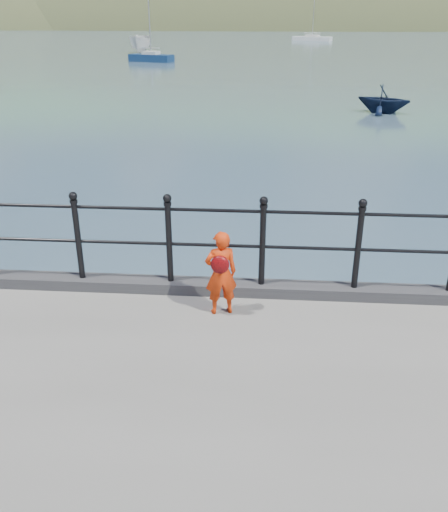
# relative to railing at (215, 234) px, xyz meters

# --- Properties ---
(ground) EXTENTS (600.00, 600.00, 0.00)m
(ground) POSITION_rel_railing_xyz_m (-0.00, 0.15, -1.82)
(ground) COLOR #2D4251
(ground) RESTS_ON ground
(kerb) EXTENTS (60.00, 0.30, 0.15)m
(kerb) POSITION_rel_railing_xyz_m (-0.00, -0.00, -0.75)
(kerb) COLOR #28282B
(kerb) RESTS_ON quay
(railing) EXTENTS (18.11, 0.11, 1.20)m
(railing) POSITION_rel_railing_xyz_m (0.00, 0.00, 0.00)
(railing) COLOR black
(railing) RESTS_ON kerb
(far_shore) EXTENTS (830.00, 200.00, 156.00)m
(far_shore) POSITION_rel_railing_xyz_m (38.34, 239.56, -24.39)
(far_shore) COLOR #333A21
(far_shore) RESTS_ON ground
(child) EXTENTS (0.45, 0.36, 1.07)m
(child) POSITION_rel_railing_xyz_m (0.11, -0.53, -0.28)
(child) COLOR red
(child) RESTS_ON quay
(launch_white) EXTENTS (2.18, 5.65, 2.17)m
(launch_white) POSITION_rel_railing_xyz_m (-14.54, 61.24, -0.74)
(launch_white) COLOR silver
(launch_white) RESTS_ON ground
(launch_navy) EXTENTS (3.24, 3.10, 1.32)m
(launch_navy) POSITION_rel_railing_xyz_m (6.14, 20.79, -1.16)
(launch_navy) COLOR black
(launch_navy) RESTS_ON ground
(sailboat_deep) EXTENTS (7.01, 4.32, 9.88)m
(sailboat_deep) POSITION_rel_railing_xyz_m (8.00, 96.29, -1.48)
(sailboat_deep) COLOR silver
(sailboat_deep) RESTS_ON ground
(sailboat_port) EXTENTS (4.71, 2.92, 6.74)m
(sailboat_port) POSITION_rel_railing_xyz_m (-11.02, 49.76, -1.48)
(sailboat_port) COLOR navy
(sailboat_port) RESTS_ON ground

